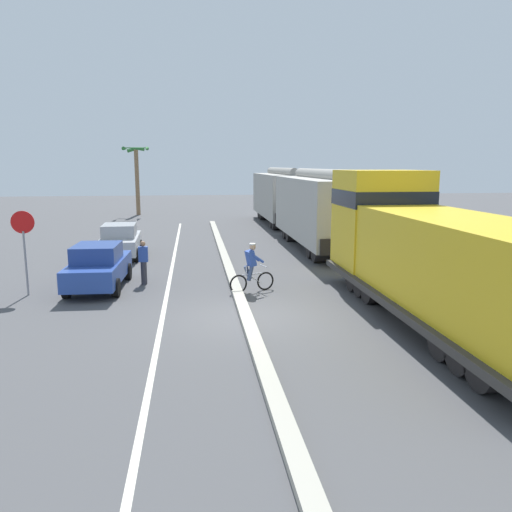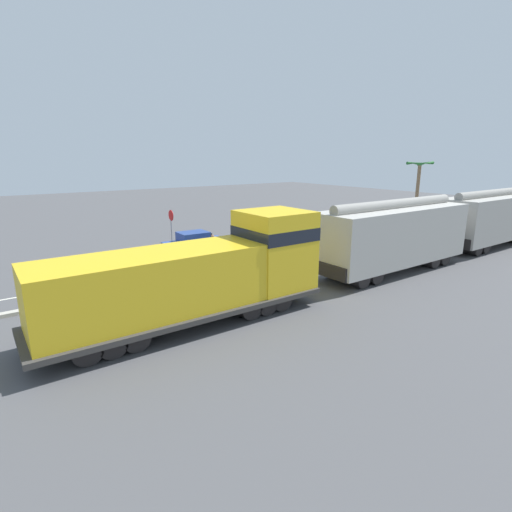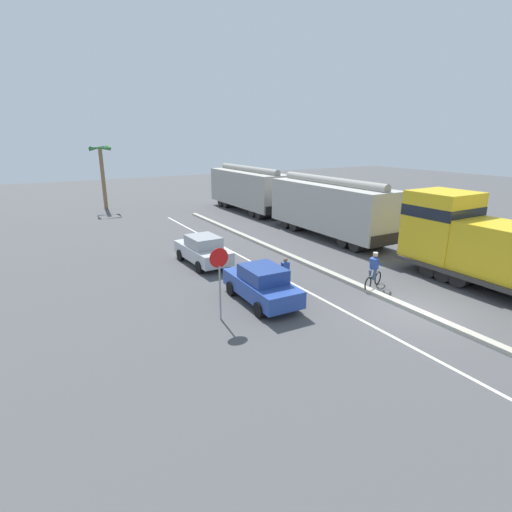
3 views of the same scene
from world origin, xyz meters
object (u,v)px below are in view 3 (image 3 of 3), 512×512
Objects in this scene: parked_car_blue at (262,284)px; parked_car_silver at (203,250)px; locomotive at (510,255)px; cyclist at (374,271)px; pedestrian_by_cars at (285,274)px; palm_tree_near at (101,164)px; hopper_car_lead at (330,208)px; stop_sign at (219,270)px; hopper_car_middle at (248,189)px.

parked_car_blue is 6.16m from parked_car_silver.
locomotive is at bearing -25.04° from parked_car_blue.
parked_car_blue is at bearing 167.59° from cyclist.
locomotive is 6.77× the size of cyclist.
parked_car_silver and pedestrian_by_cars have the same top height.
cyclist is (-4.62, 3.49, -0.98)m from locomotive.
pedestrian_by_cars is (2.94, -26.76, -3.46)m from palm_tree_near.
cyclist is at bearing -118.06° from hopper_car_lead.
locomotive is 2.73× the size of parked_car_silver.
stop_sign is at bearing 161.85° from locomotive.
stop_sign is (-12.24, -8.14, -0.05)m from hopper_car_lead.
cyclist is at bearing -23.44° from pedestrian_by_cars.
pedestrian_by_cars is at bearing 17.43° from parked_car_blue.
hopper_car_lead is 14.70m from stop_sign.
palm_tree_near reaches higher than pedestrian_by_cars.
cyclist is at bearing -53.36° from parked_car_silver.
hopper_car_lead is 11.60m from hopper_car_middle.
cyclist is at bearing 142.97° from locomotive.
pedestrian_by_cars is at bearing -140.38° from hopper_car_lead.
pedestrian_by_cars is at bearing 148.66° from locomotive.
stop_sign reaches higher than pedestrian_by_cars.
locomotive is 1.90× the size of palm_tree_near.
parked_car_silver is at bearing 126.64° from cyclist.
hopper_car_lead is 12.55m from parked_car_blue.
hopper_car_middle is at bearing 62.36° from parked_car_blue.
hopper_car_lead reaches higher than pedestrian_by_cars.
locomotive is 9.95m from pedestrian_by_cars.
parked_car_silver is 2.48× the size of cyclist.
hopper_car_middle is 16.44m from parked_car_silver.
parked_car_blue is at bearing -117.64° from hopper_car_middle.
parked_car_blue is 1.47× the size of stop_sign.
locomotive reaches higher than stop_sign.
parked_car_silver is at bearing -86.42° from palm_tree_near.
locomotive is at bearing -18.15° from stop_sign.
parked_car_blue is 1.00× the size of parked_car_silver.
palm_tree_near is 3.76× the size of pedestrian_by_cars.
locomotive is 7.17× the size of pedestrian_by_cars.
locomotive is 12.89m from stop_sign.
locomotive is at bearing -31.34° from pedestrian_by_cars.
pedestrian_by_cars is (1.53, 0.48, 0.03)m from parked_car_blue.
hopper_car_lead reaches higher than parked_car_silver.
hopper_car_lead is 9.90m from cyclist.
parked_car_blue is 0.70× the size of palm_tree_near.
cyclist is 1.06× the size of pedestrian_by_cars.
locomotive reaches higher than parked_car_blue.
cyclist is at bearing -3.96° from stop_sign.
pedestrian_by_cars is at bearing 16.72° from stop_sign.
hopper_car_lead is at bearing 7.49° from parked_car_silver.
parked_car_blue is at bearing -87.05° from palm_tree_near.
hopper_car_middle is 3.68× the size of stop_sign.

